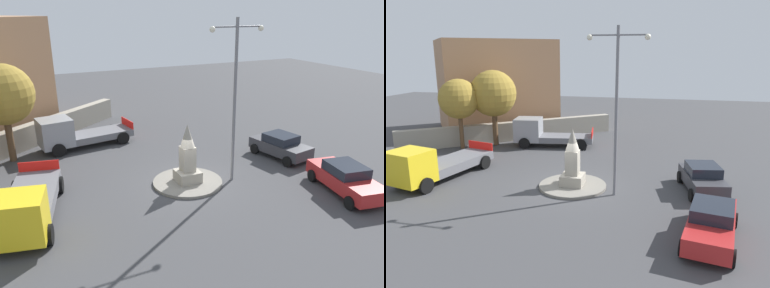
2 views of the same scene
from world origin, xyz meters
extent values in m
plane|color=#424244|center=(0.00, 0.00, 0.00)|extent=(80.00, 80.00, 0.00)
cylinder|color=gray|center=(0.00, 0.00, 0.07)|extent=(3.67, 3.67, 0.14)
cube|color=#9E9687|center=(0.00, 0.00, 0.43)|extent=(1.20, 1.20, 0.58)
cube|color=#9E9687|center=(0.00, 0.00, 1.39)|extent=(0.69, 0.69, 1.33)
cone|color=#9E9687|center=(0.00, 0.00, 2.67)|extent=(0.76, 0.76, 1.21)
cylinder|color=slate|center=(2.36, -0.59, 4.18)|extent=(0.16, 0.16, 8.36)
cylinder|color=slate|center=(1.69, -0.59, 7.93)|extent=(1.35, 0.08, 0.08)
cylinder|color=slate|center=(3.03, -0.59, 7.93)|extent=(1.35, 0.08, 0.08)
sphere|color=#F2EACC|center=(1.01, -0.59, 7.83)|extent=(0.28, 0.28, 0.28)
sphere|color=#F2EACC|center=(3.71, -0.59, 7.83)|extent=(0.28, 0.28, 0.28)
cube|color=#B22323|center=(6.64, -4.37, 0.66)|extent=(2.49, 4.73, 0.69)
cube|color=#1E232D|center=(6.65, -4.31, 1.25)|extent=(1.87, 2.16, 0.49)
cylinder|color=black|center=(6.11, -2.67, 0.32)|extent=(0.34, 0.67, 0.64)
cylinder|color=black|center=(7.76, -2.98, 0.32)|extent=(0.34, 0.67, 0.64)
cylinder|color=black|center=(5.52, -5.76, 0.32)|extent=(0.34, 0.67, 0.64)
cylinder|color=black|center=(7.17, -6.07, 0.32)|extent=(0.34, 0.67, 0.64)
cube|color=#38383D|center=(6.79, 0.94, 0.65)|extent=(2.33, 4.04, 0.66)
cube|color=#1E232D|center=(6.79, 0.94, 1.23)|extent=(1.84, 2.04, 0.50)
cylinder|color=black|center=(5.73, 2.10, 0.32)|extent=(0.33, 0.67, 0.64)
cylinder|color=black|center=(7.38, 2.40, 0.32)|extent=(0.33, 0.67, 0.64)
cylinder|color=black|center=(6.20, -0.52, 0.32)|extent=(0.33, 0.67, 0.64)
cylinder|color=black|center=(7.85, -0.23, 0.32)|extent=(0.33, 0.67, 0.64)
cube|color=yellow|center=(-8.21, -2.37, 1.30)|extent=(2.40, 2.22, 1.75)
cube|color=slate|center=(-7.50, 0.73, 0.68)|extent=(3.01, 4.90, 0.52)
cube|color=red|center=(-6.99, 2.92, 1.19)|extent=(1.92, 0.50, 0.50)
cylinder|color=black|center=(-7.22, -2.61, 0.42)|extent=(0.46, 0.88, 0.84)
cylinder|color=black|center=(-9.21, -2.15, 0.42)|extent=(0.46, 0.88, 0.84)
cylinder|color=black|center=(-6.19, 1.85, 0.42)|extent=(0.46, 0.88, 0.84)
cylinder|color=black|center=(-8.18, 2.31, 0.42)|extent=(0.46, 0.88, 0.84)
cube|color=gray|center=(-5.54, 7.97, 1.30)|extent=(2.21, 2.19, 1.76)
cube|color=slate|center=(-2.57, 8.39, 0.64)|extent=(4.27, 2.47, 0.44)
cube|color=red|center=(-0.60, 8.67, 1.11)|extent=(0.32, 1.84, 0.50)
cylinder|color=black|center=(-5.54, 7.00, 0.42)|extent=(0.87, 0.39, 0.84)
cylinder|color=black|center=(-5.81, 8.91, 0.42)|extent=(0.87, 0.39, 0.84)
cylinder|color=black|center=(-1.27, 7.60, 0.42)|extent=(0.87, 0.39, 0.84)
cylinder|color=black|center=(-1.54, 9.51, 0.42)|extent=(0.87, 0.39, 0.84)
cube|color=#9E9687|center=(-7.44, 9.40, 0.77)|extent=(14.45, 11.65, 1.54)
cube|color=#A87A56|center=(-10.97, 13.85, 4.11)|extent=(12.87, 12.63, 8.22)
cylinder|color=brown|center=(-10.16, 5.98, 1.38)|extent=(0.31, 0.31, 2.76)
sphere|color=olive|center=(-10.16, 5.98, 3.80)|extent=(2.95, 2.95, 2.95)
cylinder|color=brown|center=(-8.15, 7.57, 1.42)|extent=(0.41, 0.41, 2.84)
sphere|color=olive|center=(-8.15, 7.57, 4.07)|extent=(3.54, 3.54, 3.54)
camera|label=1|loc=(-7.82, -16.56, 8.75)|focal=35.70mm
camera|label=2|loc=(4.53, -18.02, 7.18)|focal=33.86mm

